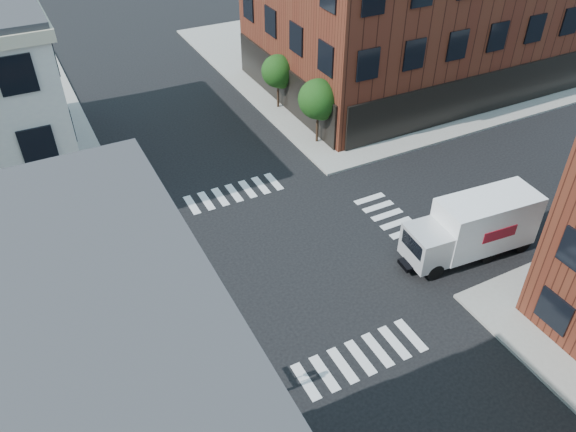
{
  "coord_description": "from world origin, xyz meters",
  "views": [
    {
      "loc": [
        -9.94,
        -19.4,
        19.58
      ],
      "look_at": [
        0.35,
        0.52,
        2.5
      ],
      "focal_mm": 35.0,
      "sensor_mm": 36.0,
      "label": 1
    }
  ],
  "objects": [
    {
      "name": "ground",
      "position": [
        0.0,
        0.0,
        0.0
      ],
      "size": [
        120.0,
        120.0,
        0.0
      ],
      "primitive_type": "plane",
      "color": "black",
      "rests_on": "ground"
    },
    {
      "name": "building_ne",
      "position": [
        20.5,
        16.0,
        6.0
      ],
      "size": [
        25.0,
        16.0,
        12.0
      ],
      "primitive_type": "cube",
      "color": "#4D1E13",
      "rests_on": "ground"
    },
    {
      "name": "tree_far",
      "position": [
        7.56,
        15.98,
        2.87
      ],
      "size": [
        2.43,
        2.43,
        4.07
      ],
      "color": "black",
      "rests_on": "ground"
    },
    {
      "name": "tree_near",
      "position": [
        7.56,
        9.98,
        3.16
      ],
      "size": [
        2.69,
        2.69,
        4.49
      ],
      "color": "black",
      "rests_on": "ground"
    },
    {
      "name": "traffic_cone",
      "position": [
        -5.7,
        -3.17,
        0.38
      ],
      "size": [
        0.52,
        0.52,
        0.8
      ],
      "rotation": [
        0.0,
        0.0,
        -0.23
      ],
      "color": "#CD4909",
      "rests_on": "ground"
    },
    {
      "name": "sidewalk_ne",
      "position": [
        21.0,
        21.0,
        0.07
      ],
      "size": [
        30.0,
        30.0,
        0.15
      ],
      "primitive_type": "cube",
      "color": "gray",
      "rests_on": "ground"
    },
    {
      "name": "signal_pole",
      "position": [
        -6.72,
        -6.68,
        2.86
      ],
      "size": [
        1.29,
        1.24,
        4.6
      ],
      "color": "black",
      "rests_on": "ground"
    },
    {
      "name": "box_truck",
      "position": [
        8.88,
        -3.78,
        1.73
      ],
      "size": [
        7.5,
        2.81,
        3.33
      ],
      "rotation": [
        0.0,
        0.0,
        -0.08
      ],
      "color": "white",
      "rests_on": "ground"
    }
  ]
}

